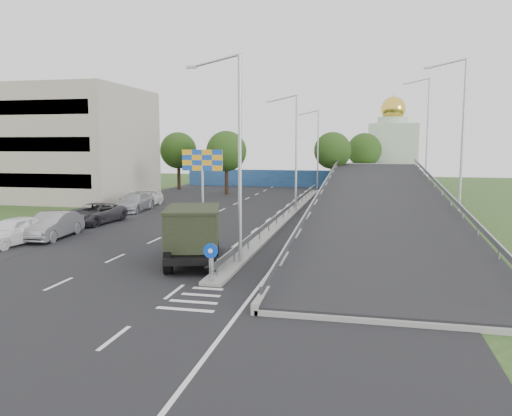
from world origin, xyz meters
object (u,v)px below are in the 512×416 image
(parked_car_b, at_px, (53,225))
(parked_car_e, at_px, (146,198))
(lamp_post_near, at_px, (236,148))
(lamp_post_mid, at_px, (294,146))
(church, at_px, (392,149))
(billboard, at_px, (202,163))
(sign_bollard, at_px, (211,263))
(parked_car_c, at_px, (94,214))
(dump_truck, at_px, (194,230))
(parked_car_d, at_px, (134,202))
(lamp_post_far, at_px, (316,146))
(parked_car_a, at_px, (13,231))

(parked_car_b, xyz_separation_m, parked_car_e, (-1.39, 16.89, -0.05))
(lamp_post_near, height_order, lamp_post_mid, same)
(church, bearing_deg, parked_car_b, -115.01)
(billboard, distance_m, parked_car_b, 18.43)
(sign_bollard, height_order, parked_car_b, sign_bollard)
(sign_bollard, bearing_deg, billboard, 109.21)
(parked_car_c, bearing_deg, dump_truck, -35.37)
(lamp_post_near, height_order, parked_car_b, lamp_post_near)
(billboard, height_order, parked_car_d, billboard)
(parked_car_c, relative_size, parked_car_e, 1.19)
(sign_bollard, relative_size, parked_car_e, 0.35)
(sign_bollard, relative_size, lamp_post_far, 0.17)
(lamp_post_mid, xyz_separation_m, dump_truck, (-2.36, -19.58, -4.20))
(billboard, xyz_separation_m, parked_car_a, (-5.24, -19.92, -3.34))
(lamp_post_far, height_order, parked_car_d, lamp_post_far)
(parked_car_e, bearing_deg, dump_truck, -57.31)
(parked_car_b, bearing_deg, parked_car_c, 90.14)
(parked_car_d, bearing_deg, parked_car_c, -90.25)
(lamp_post_mid, bearing_deg, parked_car_d, -170.64)
(lamp_post_near, xyz_separation_m, church, (9.89, 54.00, -0.50))
(lamp_post_far, xyz_separation_m, parked_car_c, (-13.80, -29.70, -5.03))
(sign_bollard, relative_size, parked_car_a, 0.34)
(parked_car_a, height_order, parked_car_e, parked_car_a)
(lamp_post_mid, height_order, lamp_post_far, same)
(lamp_post_mid, distance_m, parked_car_e, 15.54)
(lamp_post_near, bearing_deg, parked_car_e, 124.62)
(lamp_post_mid, distance_m, parked_car_b, 21.10)
(parked_car_a, height_order, parked_car_c, parked_car_a)
(dump_truck, xyz_separation_m, parked_car_e, (-12.30, 20.82, -0.80))
(church, bearing_deg, parked_car_c, -118.46)
(lamp_post_far, xyz_separation_m, parked_car_d, (-14.16, -22.33, -4.99))
(lamp_post_mid, bearing_deg, dump_truck, -96.88)
(church, distance_m, dump_truck, 55.09)
(church, height_order, dump_truck, church)
(parked_car_b, relative_size, parked_car_e, 1.10)
(dump_truck, relative_size, parked_car_c, 1.24)
(church, relative_size, parked_car_b, 2.67)
(dump_truck, distance_m, parked_car_b, 11.62)
(parked_car_c, xyz_separation_m, parked_car_e, (-0.87, 10.94, 0.02))
(lamp_post_far, distance_m, parked_car_e, 24.33)
(parked_car_b, distance_m, parked_car_e, 16.94)
(lamp_post_mid, height_order, parked_car_b, lamp_post_mid)
(sign_bollard, relative_size, lamp_post_mid, 0.17)
(church, relative_size, parked_car_a, 2.77)
(lamp_post_mid, relative_size, lamp_post_far, 1.00)
(church, height_order, parked_car_a, church)
(church, relative_size, billboard, 2.51)
(lamp_post_mid, height_order, parked_car_c, lamp_post_mid)
(parked_car_a, bearing_deg, sign_bollard, -15.59)
(lamp_post_far, bearing_deg, dump_truck, -93.41)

